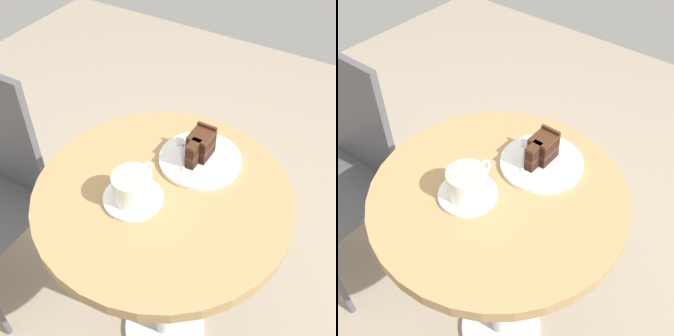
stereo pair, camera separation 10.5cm
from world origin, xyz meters
TOP-DOWN VIEW (x-y plane):
  - ground_plane at (0.00, 0.00)m, footprint 4.40×4.40m
  - cafe_table at (0.00, 0.00)m, footprint 0.65×0.65m
  - saucer at (-0.06, 0.05)m, footprint 0.15×0.15m
  - coffee_cup at (-0.06, 0.05)m, footprint 0.13×0.10m
  - teaspoon at (-0.05, 0.01)m, footprint 0.09×0.08m
  - cake_plate at (0.14, -0.03)m, footprint 0.22×0.22m
  - cake_slice at (0.15, -0.02)m, footprint 0.10×0.06m
  - fork at (0.15, 0.03)m, footprint 0.12×0.08m
  - napkin at (0.15, -0.05)m, footprint 0.20×0.20m
  - cafe_chair at (-0.06, 0.66)m, footprint 0.39×0.39m

SIDE VIEW (x-z plane):
  - ground_plane at x=0.00m, z-range -0.01..0.00m
  - cafe_chair at x=-0.06m, z-range 0.07..0.97m
  - cafe_table at x=0.00m, z-range 0.24..1.00m
  - napkin at x=0.15m, z-range 0.76..0.76m
  - saucer at x=-0.06m, z-range 0.76..0.77m
  - cake_plate at x=0.14m, z-range 0.76..0.77m
  - teaspoon at x=-0.05m, z-range 0.77..0.77m
  - fork at x=0.15m, z-range 0.77..0.77m
  - coffee_cup at x=-0.06m, z-range 0.77..0.84m
  - cake_slice at x=0.15m, z-range 0.77..0.85m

